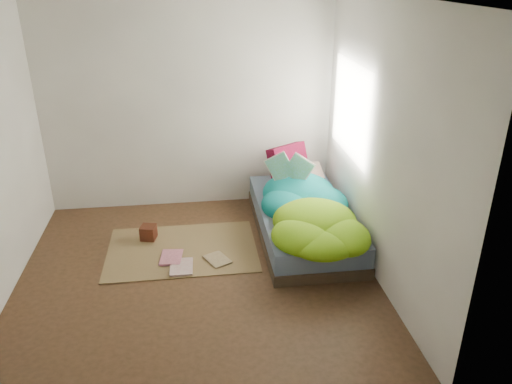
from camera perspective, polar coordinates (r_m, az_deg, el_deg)
The scene contains 12 objects.
ground at distance 5.04m, azimuth -6.70°, elevation -9.68°, with size 3.50×3.50×0.00m, color #3B2916.
room_walls at distance 4.36m, azimuth -7.57°, elevation 8.38°, with size 3.54×3.54×2.62m.
bed at distance 5.70m, azimuth 5.39°, elevation -3.34°, with size 1.00×2.00×0.34m.
duvet at distance 5.35m, azimuth 6.04°, elevation -1.19°, with size 0.96×1.84×0.34m, color #087A7F, non-canonical shape.
rug at distance 5.51m, azimuth -8.42°, elevation -6.51°, with size 1.60×1.10×0.01m, color brown.
pillow_floral at distance 6.31m, azimuth 4.72°, elevation 1.96°, with size 0.63×0.39×0.14m, color beige.
pillow_magenta at distance 6.11m, azimuth 3.79°, elevation 3.04°, with size 0.50×0.16×0.50m, color #430415.
open_book at distance 5.64m, azimuth 3.84°, elevation 3.68°, with size 0.46×0.10×0.28m, color #38882C, non-canonical shape.
wooden_box at distance 5.73m, azimuth -12.19°, elevation -4.53°, with size 0.16×0.16×0.16m, color #3B1A0D.
floor_book_a at distance 5.19m, azimuth -9.79°, elevation -8.52°, with size 0.23×0.31×0.02m, color beige.
floor_book_b at distance 5.36m, azimuth -10.86°, elevation -7.39°, with size 0.22×0.30×0.03m, color #CE778F.
floor_book_c at distance 5.22m, azimuth -5.41°, elevation -8.05°, with size 0.20×0.28×0.02m, color tan.
Camera 1 is at (0.03, -4.18, 2.82)m, focal length 35.00 mm.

